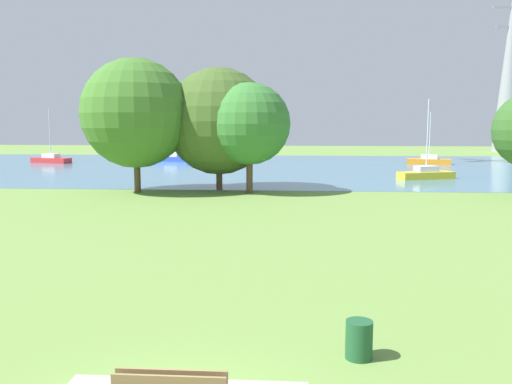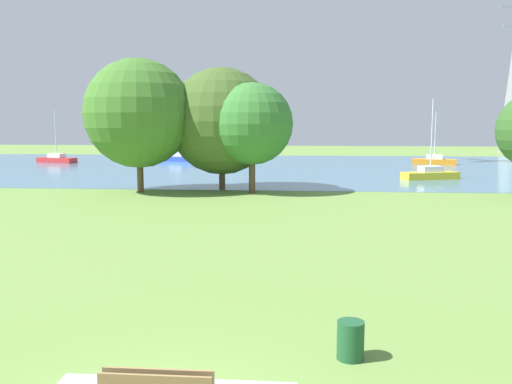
{
  "view_description": "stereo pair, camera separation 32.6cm",
  "coord_description": "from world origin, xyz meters",
  "px_view_note": "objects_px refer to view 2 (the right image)",
  "views": [
    {
      "loc": [
        1.89,
        -7.85,
        4.87
      ],
      "look_at": [
        0.25,
        15.92,
        1.75
      ],
      "focal_mm": 37.89,
      "sensor_mm": 36.0,
      "label": 1
    },
    {
      "loc": [
        2.21,
        -7.82,
        4.87
      ],
      "look_at": [
        0.25,
        15.92,
        1.75
      ],
      "focal_mm": 37.89,
      "sensor_mm": 36.0,
      "label": 2
    }
  ],
  "objects_px": {
    "sailboat_blue": "(177,158)",
    "sailboat_orange": "(434,161)",
    "tree_east_near": "(222,121)",
    "tree_west_far": "(252,124)",
    "sailboat_red": "(57,159)",
    "tree_mid_shore": "(139,113)",
    "litter_bin": "(350,340)",
    "sailboat_yellow": "(430,174)",
    "sailboat_green": "(232,156)"
  },
  "relations": [
    {
      "from": "sailboat_green",
      "to": "sailboat_orange",
      "type": "relative_size",
      "value": 1.19
    },
    {
      "from": "litter_bin",
      "to": "tree_east_near",
      "type": "distance_m",
      "value": 28.65
    },
    {
      "from": "sailboat_red",
      "to": "tree_mid_shore",
      "type": "distance_m",
      "value": 31.53
    },
    {
      "from": "sailboat_yellow",
      "to": "sailboat_blue",
      "type": "xyz_separation_m",
      "value": [
        -26.05,
        18.51,
        0.0
      ]
    },
    {
      "from": "litter_bin",
      "to": "sailboat_green",
      "type": "distance_m",
      "value": 59.18
    },
    {
      "from": "sailboat_red",
      "to": "tree_east_near",
      "type": "xyz_separation_m",
      "value": [
        23.3,
        -23.66,
        4.43
      ]
    },
    {
      "from": "sailboat_green",
      "to": "sailboat_blue",
      "type": "relative_size",
      "value": 1.03
    },
    {
      "from": "tree_mid_shore",
      "to": "sailboat_green",
      "type": "bearing_deg",
      "value": 86.09
    },
    {
      "from": "sailboat_yellow",
      "to": "tree_mid_shore",
      "type": "height_order",
      "value": "tree_mid_shore"
    },
    {
      "from": "sailboat_orange",
      "to": "tree_west_far",
      "type": "bearing_deg",
      "value": -124.92
    },
    {
      "from": "sailboat_blue",
      "to": "sailboat_orange",
      "type": "distance_m",
      "value": 30.36
    },
    {
      "from": "sailboat_blue",
      "to": "tree_west_far",
      "type": "bearing_deg",
      "value": -67.66
    },
    {
      "from": "sailboat_green",
      "to": "sailboat_orange",
      "type": "height_order",
      "value": "sailboat_green"
    },
    {
      "from": "sailboat_green",
      "to": "sailboat_blue",
      "type": "xyz_separation_m",
      "value": [
        -6.25,
        -3.94,
        -0.0
      ]
    },
    {
      "from": "sailboat_green",
      "to": "sailboat_yellow",
      "type": "distance_m",
      "value": 29.93
    },
    {
      "from": "tree_east_near",
      "to": "tree_west_far",
      "type": "height_order",
      "value": "tree_east_near"
    },
    {
      "from": "tree_mid_shore",
      "to": "tree_east_near",
      "type": "bearing_deg",
      "value": 18.75
    },
    {
      "from": "sailboat_yellow",
      "to": "tree_east_near",
      "type": "bearing_deg",
      "value": -153.14
    },
    {
      "from": "sailboat_blue",
      "to": "tree_east_near",
      "type": "relative_size",
      "value": 0.8
    },
    {
      "from": "sailboat_blue",
      "to": "tree_mid_shore",
      "type": "xyz_separation_m",
      "value": [
        4.01,
        -28.77,
        4.96
      ]
    },
    {
      "from": "tree_west_far",
      "to": "sailboat_red",
      "type": "bearing_deg",
      "value": 135.24
    },
    {
      "from": "tree_east_near",
      "to": "tree_west_far",
      "type": "distance_m",
      "value": 2.91
    },
    {
      "from": "sailboat_blue",
      "to": "tree_mid_shore",
      "type": "distance_m",
      "value": 29.46
    },
    {
      "from": "sailboat_yellow",
      "to": "tree_east_near",
      "type": "height_order",
      "value": "tree_east_near"
    },
    {
      "from": "sailboat_green",
      "to": "sailboat_orange",
      "type": "xyz_separation_m",
      "value": [
        24.04,
        -6.09,
        -0.01
      ]
    },
    {
      "from": "tree_mid_shore",
      "to": "tree_west_far",
      "type": "relative_size",
      "value": 1.22
    },
    {
      "from": "sailboat_yellow",
      "to": "sailboat_green",
      "type": "bearing_deg",
      "value": 131.41
    },
    {
      "from": "sailboat_yellow",
      "to": "tree_west_far",
      "type": "distance_m",
      "value": 18.02
    },
    {
      "from": "sailboat_yellow",
      "to": "sailboat_red",
      "type": "xyz_separation_m",
      "value": [
        -39.89,
        15.26,
        -0.0
      ]
    },
    {
      "from": "sailboat_orange",
      "to": "sailboat_yellow",
      "type": "bearing_deg",
      "value": -104.51
    },
    {
      "from": "sailboat_blue",
      "to": "tree_west_far",
      "type": "relative_size",
      "value": 0.92
    },
    {
      "from": "litter_bin",
      "to": "sailboat_orange",
      "type": "xyz_separation_m",
      "value": [
        14.15,
        52.26,
        0.05
      ]
    },
    {
      "from": "sailboat_green",
      "to": "tree_east_near",
      "type": "height_order",
      "value": "tree_east_near"
    },
    {
      "from": "sailboat_red",
      "to": "sailboat_orange",
      "type": "xyz_separation_m",
      "value": [
        44.13,
        1.1,
        -0.01
      ]
    },
    {
      "from": "sailboat_yellow",
      "to": "sailboat_blue",
      "type": "height_order",
      "value": "sailboat_blue"
    },
    {
      "from": "sailboat_blue",
      "to": "sailboat_orange",
      "type": "relative_size",
      "value": 1.16
    },
    {
      "from": "sailboat_blue",
      "to": "sailboat_green",
      "type": "bearing_deg",
      "value": 32.2
    },
    {
      "from": "litter_bin",
      "to": "sailboat_red",
      "type": "height_order",
      "value": "sailboat_red"
    },
    {
      "from": "sailboat_green",
      "to": "sailboat_yellow",
      "type": "bearing_deg",
      "value": -48.59
    },
    {
      "from": "sailboat_yellow",
      "to": "tree_west_far",
      "type": "bearing_deg",
      "value": -144.58
    },
    {
      "from": "tree_east_near",
      "to": "tree_west_far",
      "type": "xyz_separation_m",
      "value": [
        2.32,
        -1.75,
        -0.17
      ]
    },
    {
      "from": "sailboat_yellow",
      "to": "sailboat_blue",
      "type": "distance_m",
      "value": 31.96
    },
    {
      "from": "litter_bin",
      "to": "sailboat_blue",
      "type": "relative_size",
      "value": 0.12
    },
    {
      "from": "litter_bin",
      "to": "tree_mid_shore",
      "type": "distance_m",
      "value": 28.81
    },
    {
      "from": "sailboat_yellow",
      "to": "tree_mid_shore",
      "type": "bearing_deg",
      "value": -155.05
    },
    {
      "from": "litter_bin",
      "to": "sailboat_red",
      "type": "distance_m",
      "value": 59.29
    },
    {
      "from": "litter_bin",
      "to": "tree_east_near",
      "type": "relative_size",
      "value": 0.09
    },
    {
      "from": "litter_bin",
      "to": "sailboat_yellow",
      "type": "relative_size",
      "value": 0.12
    },
    {
      "from": "sailboat_orange",
      "to": "tree_mid_shore",
      "type": "bearing_deg",
      "value": -134.63
    },
    {
      "from": "sailboat_blue",
      "to": "sailboat_yellow",
      "type": "bearing_deg",
      "value": -35.4
    }
  ]
}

